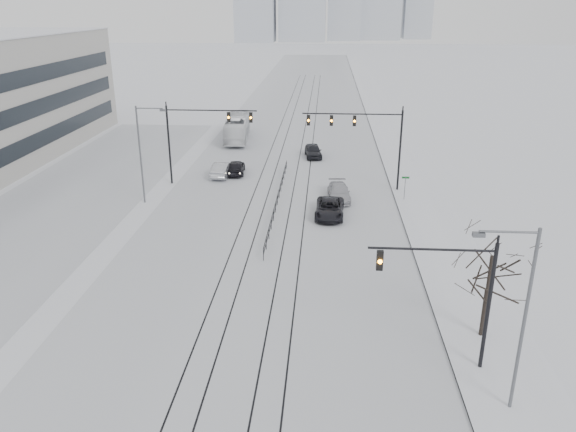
% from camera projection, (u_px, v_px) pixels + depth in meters
% --- Properties ---
extents(road, '(22.00, 260.00, 0.02)m').
position_uv_depth(road, '(295.00, 134.00, 79.77)').
color(road, silver).
rests_on(road, ground).
extents(sidewalk_east, '(5.00, 260.00, 0.16)m').
position_uv_depth(sidewalk_east, '(391.00, 135.00, 78.89)').
color(sidewalk_east, silver).
rests_on(sidewalk_east, ground).
extents(curb, '(0.10, 260.00, 0.12)m').
position_uv_depth(curb, '(374.00, 135.00, 79.05)').
color(curb, gray).
rests_on(curb, ground).
extents(parking_strip, '(14.00, 60.00, 0.03)m').
position_uv_depth(parking_strip, '(88.00, 184.00, 57.72)').
color(parking_strip, silver).
rests_on(parking_strip, ground).
extents(tram_rails, '(5.30, 180.00, 0.01)m').
position_uv_depth(tram_rails, '(285.00, 174.00, 61.12)').
color(tram_rails, black).
rests_on(tram_rails, ground).
extents(traffic_mast_near, '(6.10, 0.37, 7.00)m').
position_uv_depth(traffic_mast_near, '(457.00, 289.00, 27.12)').
color(traffic_mast_near, black).
rests_on(traffic_mast_near, ground).
extents(traffic_mast_ne, '(9.60, 0.37, 8.00)m').
position_uv_depth(traffic_mast_ne, '(366.00, 133.00, 53.89)').
color(traffic_mast_ne, black).
rests_on(traffic_mast_ne, ground).
extents(traffic_mast_nw, '(9.10, 0.37, 8.00)m').
position_uv_depth(traffic_mast_nw, '(197.00, 131.00, 55.94)').
color(traffic_mast_nw, black).
rests_on(traffic_mast_nw, ground).
extents(street_light_east, '(2.73, 0.25, 9.00)m').
position_uv_depth(street_light_east, '(519.00, 310.00, 23.97)').
color(street_light_east, '#595B60').
rests_on(street_light_east, ground).
extents(street_light_west, '(2.73, 0.25, 9.00)m').
position_uv_depth(street_light_west, '(143.00, 148.00, 50.71)').
color(street_light_west, '#595B60').
rests_on(street_light_west, ground).
extents(bare_tree, '(4.40, 4.40, 6.10)m').
position_uv_depth(bare_tree, '(491.00, 264.00, 29.79)').
color(bare_tree, black).
rests_on(bare_tree, ground).
extents(median_fence, '(0.06, 24.00, 1.00)m').
position_uv_depth(median_fence, '(278.00, 200.00, 51.61)').
color(median_fence, black).
rests_on(median_fence, ground).
extents(street_sign, '(0.70, 0.06, 2.40)m').
position_uv_depth(street_sign, '(405.00, 185.00, 52.35)').
color(street_sign, '#595B60').
rests_on(street_sign, ground).
extents(sedan_sb_inner, '(2.15, 4.61, 1.53)m').
position_uv_depth(sedan_sb_inner, '(236.00, 167.00, 60.98)').
color(sedan_sb_inner, black).
rests_on(sedan_sb_inner, ground).
extents(sedan_sb_outer, '(1.93, 4.83, 1.56)m').
position_uv_depth(sedan_sb_outer, '(222.00, 169.00, 60.15)').
color(sedan_sb_outer, '#B1B3B9').
rests_on(sedan_sb_outer, ground).
extents(sedan_nb_front, '(2.62, 5.34, 1.46)m').
position_uv_depth(sedan_nb_front, '(330.00, 209.00, 48.81)').
color(sedan_nb_front, black).
rests_on(sedan_nb_front, ground).
extents(sedan_nb_right, '(2.32, 5.00, 1.41)m').
position_uv_depth(sedan_nb_right, '(339.00, 192.00, 53.03)').
color(sedan_nb_right, '#ADAEB4').
rests_on(sedan_nb_right, ground).
extents(sedan_nb_far, '(2.43, 4.78, 1.56)m').
position_uv_depth(sedan_nb_far, '(313.00, 151.00, 67.62)').
color(sedan_nb_far, black).
rests_on(sedan_nb_far, ground).
extents(box_truck, '(3.71, 11.99, 3.29)m').
position_uv_depth(box_truck, '(237.00, 128.00, 75.97)').
color(box_truck, white).
rests_on(box_truck, ground).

